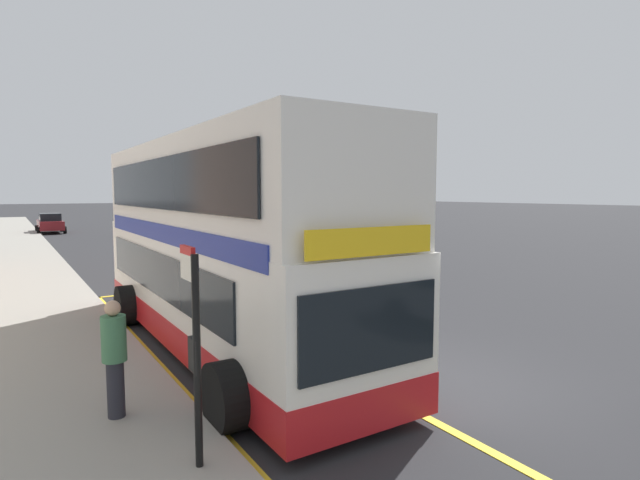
{
  "coord_description": "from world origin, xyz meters",
  "views": [
    {
      "loc": [
        -6.3,
        -5.92,
        3.33
      ],
      "look_at": [
        -0.13,
        3.81,
        2.23
      ],
      "focal_mm": 28.01,
      "sensor_mm": 36.0,
      "label": 1
    }
  ],
  "objects_px": {
    "bus_stop_sign": "(194,337)",
    "parked_car_grey_ahead": "(151,226)",
    "parked_car_maroon_across": "(50,223)",
    "pedestrian_waiting_near_sign": "(114,354)",
    "double_decker_bus": "(219,252)",
    "parked_car_maroon_kerbside": "(215,242)"
  },
  "relations": [
    {
      "from": "bus_stop_sign",
      "to": "pedestrian_waiting_near_sign",
      "type": "xyz_separation_m",
      "value": [
        -0.57,
        1.81,
        -0.61
      ]
    },
    {
      "from": "double_decker_bus",
      "to": "bus_stop_sign",
      "type": "bearing_deg",
      "value": -114.18
    },
    {
      "from": "double_decker_bus",
      "to": "parked_car_grey_ahead",
      "type": "xyz_separation_m",
      "value": [
        5.36,
        28.09,
        -1.26
      ]
    },
    {
      "from": "bus_stop_sign",
      "to": "parked_car_maroon_kerbside",
      "type": "relative_size",
      "value": 0.61
    },
    {
      "from": "double_decker_bus",
      "to": "pedestrian_waiting_near_sign",
      "type": "height_order",
      "value": "double_decker_bus"
    },
    {
      "from": "bus_stop_sign",
      "to": "parked_car_maroon_across",
      "type": "relative_size",
      "value": 0.61
    },
    {
      "from": "bus_stop_sign",
      "to": "parked_car_grey_ahead",
      "type": "xyz_separation_m",
      "value": [
        7.42,
        32.69,
        -0.87
      ]
    },
    {
      "from": "parked_car_maroon_across",
      "to": "pedestrian_waiting_near_sign",
      "type": "bearing_deg",
      "value": -93.67
    },
    {
      "from": "double_decker_bus",
      "to": "parked_car_maroon_kerbside",
      "type": "distance_m",
      "value": 15.15
    },
    {
      "from": "parked_car_grey_ahead",
      "to": "double_decker_bus",
      "type": "bearing_deg",
      "value": -102.31
    },
    {
      "from": "double_decker_bus",
      "to": "pedestrian_waiting_near_sign",
      "type": "distance_m",
      "value": 3.96
    },
    {
      "from": "double_decker_bus",
      "to": "parked_car_maroon_across",
      "type": "height_order",
      "value": "double_decker_bus"
    },
    {
      "from": "parked_car_maroon_across",
      "to": "double_decker_bus",
      "type": "bearing_deg",
      "value": -89.73
    },
    {
      "from": "parked_car_maroon_kerbside",
      "to": "parked_car_maroon_across",
      "type": "bearing_deg",
      "value": 104.55
    },
    {
      "from": "parked_car_grey_ahead",
      "to": "parked_car_maroon_kerbside",
      "type": "bearing_deg",
      "value": -92.32
    },
    {
      "from": "double_decker_bus",
      "to": "parked_car_maroon_kerbside",
      "type": "bearing_deg",
      "value": 70.0
    },
    {
      "from": "parked_car_maroon_kerbside",
      "to": "pedestrian_waiting_near_sign",
      "type": "height_order",
      "value": "pedestrian_waiting_near_sign"
    },
    {
      "from": "pedestrian_waiting_near_sign",
      "to": "parked_car_grey_ahead",
      "type": "bearing_deg",
      "value": 75.48
    },
    {
      "from": "bus_stop_sign",
      "to": "parked_car_maroon_across",
      "type": "height_order",
      "value": "bus_stop_sign"
    },
    {
      "from": "bus_stop_sign",
      "to": "pedestrian_waiting_near_sign",
      "type": "height_order",
      "value": "bus_stop_sign"
    },
    {
      "from": "bus_stop_sign",
      "to": "parked_car_grey_ahead",
      "type": "height_order",
      "value": "bus_stop_sign"
    },
    {
      "from": "parked_car_grey_ahead",
      "to": "bus_stop_sign",
      "type": "bearing_deg",
      "value": -104.3
    }
  ]
}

